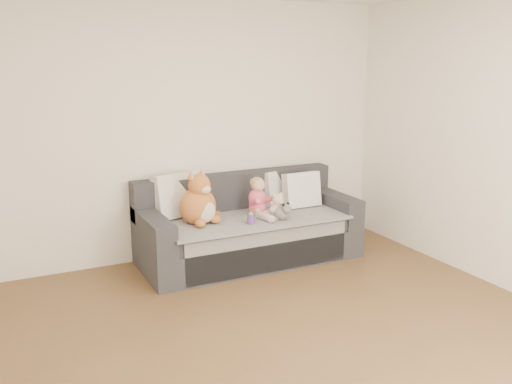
% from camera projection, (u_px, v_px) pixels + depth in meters
% --- Properties ---
extents(room_shell, '(5.00, 5.00, 5.00)m').
position_uv_depth(room_shell, '(282.00, 166.00, 3.93)').
color(room_shell, brown).
rests_on(room_shell, ground).
extents(sofa, '(2.20, 0.94, 0.85)m').
position_uv_depth(sofa, '(248.00, 230.00, 5.82)').
color(sofa, '#2C2C31').
rests_on(sofa, ground).
extents(cushion_left, '(0.51, 0.32, 0.45)m').
position_uv_depth(cushion_left, '(177.00, 195.00, 5.66)').
color(cushion_left, white).
rests_on(cushion_left, sofa).
extents(cushion_right_back, '(0.44, 0.29, 0.38)m').
position_uv_depth(cushion_right_back, '(279.00, 187.00, 6.17)').
color(cushion_right_back, white).
rests_on(cushion_right_back, sofa).
extents(cushion_right_front, '(0.40, 0.18, 0.38)m').
position_uv_depth(cushion_right_front, '(302.00, 190.00, 6.05)').
color(cushion_right_front, white).
rests_on(cushion_right_front, sofa).
extents(toddler, '(0.28, 0.41, 0.40)m').
position_uv_depth(toddler, '(260.00, 200.00, 5.68)').
color(toddler, '#DE4E65').
rests_on(toddler, sofa).
extents(plush_cat, '(0.43, 0.43, 0.54)m').
position_uv_depth(plush_cat, '(199.00, 203.00, 5.45)').
color(plush_cat, '#AE4B26').
rests_on(plush_cat, sofa).
extents(teddy_bear, '(0.21, 0.15, 0.26)m').
position_uv_depth(teddy_bear, '(278.00, 208.00, 5.63)').
color(teddy_bear, '#CFB48F').
rests_on(teddy_bear, sofa).
extents(plush_cow, '(0.15, 0.23, 0.19)m').
position_uv_depth(plush_cow, '(282.00, 212.00, 5.59)').
color(plush_cow, white).
rests_on(plush_cow, sofa).
extents(sippy_cup, '(0.11, 0.08, 0.12)m').
position_uv_depth(sippy_cup, '(251.00, 217.00, 5.46)').
color(sippy_cup, purple).
rests_on(sippy_cup, sofa).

